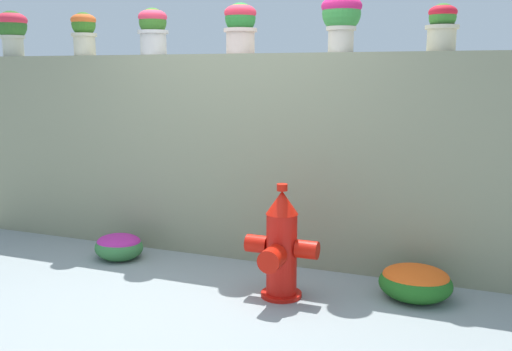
{
  "coord_description": "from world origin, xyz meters",
  "views": [
    {
      "loc": [
        1.98,
        -3.58,
        1.66
      ],
      "look_at": [
        0.19,
        0.93,
        0.79
      ],
      "focal_mm": 40.43,
      "sensor_mm": 36.0,
      "label": 1
    }
  ],
  "objects_px": {
    "potted_plant_2": "(153,28)",
    "flower_bush_left": "(415,281)",
    "potted_plant_3": "(240,24)",
    "flower_bush_right": "(119,246)",
    "potted_plant_4": "(341,15)",
    "fire_hydrant": "(281,247)",
    "potted_plant_1": "(84,30)",
    "potted_plant_5": "(442,25)",
    "potted_plant_0": "(12,28)"
  },
  "relations": [
    {
      "from": "fire_hydrant",
      "to": "potted_plant_4",
      "type": "bearing_deg",
      "value": 74.93
    },
    {
      "from": "potted_plant_0",
      "to": "fire_hydrant",
      "type": "relative_size",
      "value": 0.54
    },
    {
      "from": "potted_plant_0",
      "to": "potted_plant_3",
      "type": "relative_size",
      "value": 1.08
    },
    {
      "from": "potted_plant_2",
      "to": "flower_bush_left",
      "type": "relative_size",
      "value": 0.78
    },
    {
      "from": "potted_plant_1",
      "to": "potted_plant_4",
      "type": "xyz_separation_m",
      "value": [
        2.52,
        -0.01,
        0.05
      ]
    },
    {
      "from": "potted_plant_5",
      "to": "flower_bush_right",
      "type": "distance_m",
      "value": 3.3
    },
    {
      "from": "flower_bush_right",
      "to": "flower_bush_left",
      "type": "bearing_deg",
      "value": 0.42
    },
    {
      "from": "potted_plant_2",
      "to": "flower_bush_right",
      "type": "height_order",
      "value": "potted_plant_2"
    },
    {
      "from": "potted_plant_3",
      "to": "fire_hydrant",
      "type": "relative_size",
      "value": 0.5
    },
    {
      "from": "potted_plant_1",
      "to": "potted_plant_3",
      "type": "height_order",
      "value": "potted_plant_3"
    },
    {
      "from": "potted_plant_1",
      "to": "flower_bush_left",
      "type": "height_order",
      "value": "potted_plant_1"
    },
    {
      "from": "potted_plant_5",
      "to": "fire_hydrant",
      "type": "height_order",
      "value": "potted_plant_5"
    },
    {
      "from": "flower_bush_right",
      "to": "potted_plant_3",
      "type": "bearing_deg",
      "value": 27.63
    },
    {
      "from": "potted_plant_2",
      "to": "potted_plant_1",
      "type": "bearing_deg",
      "value": 179.9
    },
    {
      "from": "potted_plant_5",
      "to": "potted_plant_3",
      "type": "bearing_deg",
      "value": -178.15
    },
    {
      "from": "potted_plant_0",
      "to": "potted_plant_4",
      "type": "distance_m",
      "value": 3.46
    },
    {
      "from": "potted_plant_2",
      "to": "potted_plant_4",
      "type": "height_order",
      "value": "potted_plant_4"
    },
    {
      "from": "potted_plant_4",
      "to": "potted_plant_5",
      "type": "height_order",
      "value": "potted_plant_4"
    },
    {
      "from": "potted_plant_1",
      "to": "potted_plant_3",
      "type": "relative_size",
      "value": 0.95
    },
    {
      "from": "potted_plant_4",
      "to": "potted_plant_5",
      "type": "distance_m",
      "value": 0.78
    },
    {
      "from": "potted_plant_0",
      "to": "flower_bush_right",
      "type": "height_order",
      "value": "potted_plant_0"
    },
    {
      "from": "potted_plant_1",
      "to": "fire_hydrant",
      "type": "bearing_deg",
      "value": -19.49
    },
    {
      "from": "potted_plant_2",
      "to": "potted_plant_3",
      "type": "bearing_deg",
      "value": 0.99
    },
    {
      "from": "potted_plant_1",
      "to": "potted_plant_4",
      "type": "relative_size",
      "value": 0.88
    },
    {
      "from": "potted_plant_3",
      "to": "flower_bush_left",
      "type": "height_order",
      "value": "potted_plant_3"
    },
    {
      "from": "potted_plant_2",
      "to": "potted_plant_4",
      "type": "relative_size",
      "value": 0.91
    },
    {
      "from": "potted_plant_1",
      "to": "potted_plant_4",
      "type": "height_order",
      "value": "potted_plant_4"
    },
    {
      "from": "fire_hydrant",
      "to": "flower_bush_right",
      "type": "distance_m",
      "value": 1.7
    },
    {
      "from": "flower_bush_left",
      "to": "fire_hydrant",
      "type": "bearing_deg",
      "value": -160.45
    },
    {
      "from": "potted_plant_0",
      "to": "potted_plant_5",
      "type": "xyz_separation_m",
      "value": [
        4.23,
        0.01,
        -0.09
      ]
    },
    {
      "from": "potted_plant_1",
      "to": "potted_plant_2",
      "type": "bearing_deg",
      "value": -0.1
    },
    {
      "from": "potted_plant_3",
      "to": "flower_bush_right",
      "type": "bearing_deg",
      "value": -152.37
    },
    {
      "from": "flower_bush_left",
      "to": "flower_bush_right",
      "type": "relative_size",
      "value": 1.21
    },
    {
      "from": "flower_bush_left",
      "to": "flower_bush_right",
      "type": "xyz_separation_m",
      "value": [
        -2.59,
        -0.02,
        -0.01
      ]
    },
    {
      "from": "potted_plant_4",
      "to": "flower_bush_right",
      "type": "height_order",
      "value": "potted_plant_4"
    },
    {
      "from": "fire_hydrant",
      "to": "flower_bush_left",
      "type": "xyz_separation_m",
      "value": [
        0.94,
        0.33,
        -0.25
      ]
    },
    {
      "from": "potted_plant_1",
      "to": "potted_plant_2",
      "type": "distance_m",
      "value": 0.77
    },
    {
      "from": "potted_plant_2",
      "to": "fire_hydrant",
      "type": "height_order",
      "value": "potted_plant_2"
    },
    {
      "from": "fire_hydrant",
      "to": "flower_bush_left",
      "type": "distance_m",
      "value": 1.03
    },
    {
      "from": "potted_plant_2",
      "to": "potted_plant_5",
      "type": "distance_m",
      "value": 2.52
    },
    {
      "from": "potted_plant_3",
      "to": "potted_plant_4",
      "type": "relative_size",
      "value": 0.93
    },
    {
      "from": "potted_plant_1",
      "to": "potted_plant_5",
      "type": "relative_size",
      "value": 1.13
    },
    {
      "from": "potted_plant_4",
      "to": "flower_bush_left",
      "type": "height_order",
      "value": "potted_plant_4"
    },
    {
      "from": "potted_plant_2",
      "to": "flower_bush_left",
      "type": "distance_m",
      "value": 3.17
    },
    {
      "from": "potted_plant_3",
      "to": "flower_bush_right",
      "type": "height_order",
      "value": "potted_plant_3"
    },
    {
      "from": "potted_plant_2",
      "to": "potted_plant_4",
      "type": "xyz_separation_m",
      "value": [
        1.75,
        -0.0,
        0.05
      ]
    },
    {
      "from": "potted_plant_0",
      "to": "potted_plant_1",
      "type": "xyz_separation_m",
      "value": [
        0.94,
        -0.05,
        -0.05
      ]
    },
    {
      "from": "potted_plant_5",
      "to": "flower_bush_left",
      "type": "height_order",
      "value": "potted_plant_5"
    },
    {
      "from": "potted_plant_5",
      "to": "flower_bush_left",
      "type": "distance_m",
      "value": 1.96
    },
    {
      "from": "potted_plant_5",
      "to": "potted_plant_0",
      "type": "bearing_deg",
      "value": -179.82
    }
  ]
}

